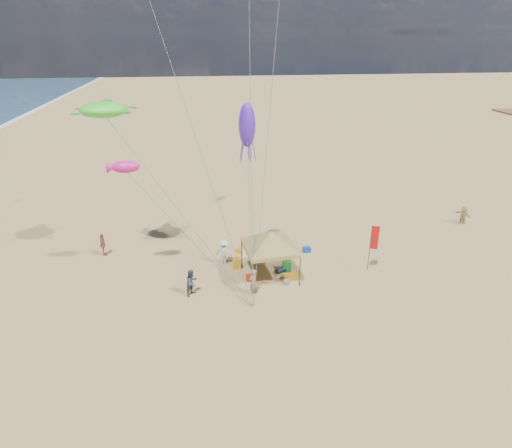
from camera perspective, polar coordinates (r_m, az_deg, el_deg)
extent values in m
plane|color=tan|center=(24.11, 0.98, -11.65)|extent=(280.00, 280.00, 0.00)
cylinder|color=black|center=(27.66, -1.92, -4.15)|extent=(0.06, 0.06, 1.97)
cylinder|color=black|center=(28.31, 3.96, -3.48)|extent=(0.06, 0.06, 1.97)
cylinder|color=black|center=(25.15, -0.56, -7.27)|extent=(0.06, 0.06, 1.97)
cylinder|color=black|center=(25.87, 5.88, -6.44)|extent=(0.06, 0.06, 1.97)
cube|color=olive|center=(26.17, 1.87, -3.17)|extent=(3.33, 3.33, 0.24)
pyramid|color=olive|center=(25.68, 1.90, -0.98)|extent=(5.95, 5.95, 0.99)
cylinder|color=black|center=(28.11, 15.00, -3.11)|extent=(0.04, 0.04, 3.21)
cube|color=red|center=(27.83, 15.64, -1.78)|extent=(0.46, 0.14, 1.61)
cube|color=red|center=(26.70, -0.74, -7.23)|extent=(0.54, 0.38, 0.38)
cube|color=#133BA0|center=(30.21, 6.80, -3.42)|extent=(0.54, 0.38, 0.38)
cylinder|color=#0B1A32|center=(27.56, 3.34, -6.21)|extent=(0.69, 0.54, 0.36)
cylinder|color=#D3950B|center=(30.03, -2.29, -3.45)|extent=(0.54, 0.69, 0.36)
cube|color=#188829|center=(27.74, 4.13, -5.61)|extent=(0.50, 0.50, 0.70)
cube|color=orange|center=(28.00, -2.58, -5.27)|extent=(0.50, 0.50, 0.70)
cube|color=slate|center=(26.42, 4.07, -7.80)|extent=(0.34, 0.30, 0.28)
cube|color=yellow|center=(26.96, 4.69, -6.96)|extent=(0.90, 0.50, 0.24)
imported|color=#A37F5D|center=(25.11, -0.41, -7.76)|extent=(0.72, 0.69, 1.66)
imported|color=#3D4554|center=(25.31, -8.58, -7.75)|extent=(1.01, 1.03, 1.67)
imported|color=silver|center=(28.31, -4.33, -3.75)|extent=(1.29, 1.02, 1.75)
imported|color=#B6464C|center=(31.16, -19.82, -2.61)|extent=(0.54, 1.00, 1.62)
imported|color=tan|center=(37.98, 26.00, 1.09)|extent=(1.01, 1.49, 1.54)
ellipsoid|color=#44ED32|center=(27.37, -19.75, 14.21)|extent=(2.90, 2.37, 0.93)
ellipsoid|color=#EC1997|center=(25.53, -17.07, 7.34)|extent=(1.77, 1.21, 0.72)
ellipsoid|color=#4E22CC|center=(26.38, -1.20, 13.11)|extent=(1.04, 1.04, 2.69)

